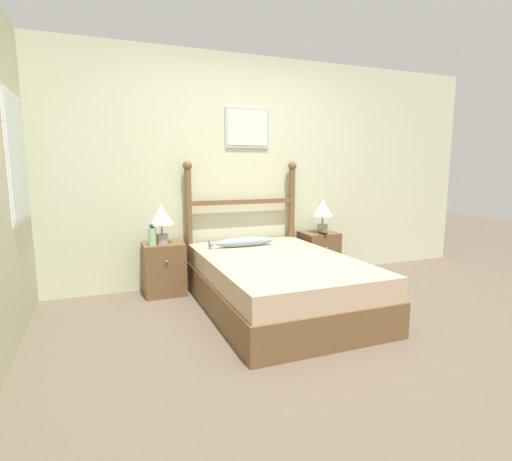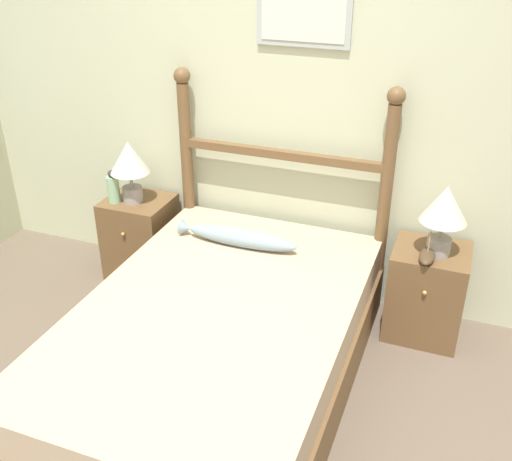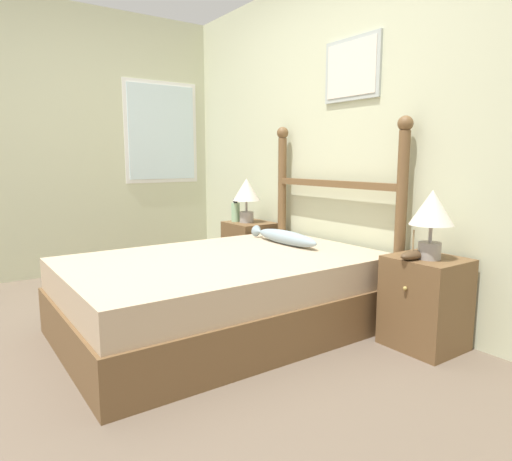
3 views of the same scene
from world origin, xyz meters
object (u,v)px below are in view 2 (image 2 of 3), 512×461
(table_lamp_left, at_px, (129,162))
(bottle, at_px, (113,188))
(nightstand_left, at_px, (141,237))
(fish_pillow, at_px, (238,237))
(bed, at_px, (217,347))
(table_lamp_right, at_px, (445,209))
(model_boat, at_px, (427,256))
(nightstand_right, at_px, (426,292))

(table_lamp_left, bearing_deg, bottle, -154.12)
(nightstand_left, distance_m, fish_pillow, 0.87)
(bed, bearing_deg, bottle, 144.06)
(table_lamp_left, height_order, table_lamp_right, same)
(bottle, height_order, model_boat, bottle)
(fish_pillow, bearing_deg, table_lamp_right, 10.63)
(model_boat, bearing_deg, nightstand_left, 176.29)
(table_lamp_right, height_order, model_boat, table_lamp_right)
(fish_pillow, bearing_deg, table_lamp_left, 165.86)
(table_lamp_right, bearing_deg, fish_pillow, -169.37)
(nightstand_left, bearing_deg, bottle, -145.86)
(bed, bearing_deg, nightstand_right, 41.98)
(table_lamp_left, bearing_deg, fish_pillow, -14.14)
(bed, height_order, bottle, bottle)
(bottle, bearing_deg, bed, -35.94)
(table_lamp_left, bearing_deg, nightstand_right, 0.84)
(bed, distance_m, nightstand_right, 1.25)
(nightstand_right, distance_m, table_lamp_left, 1.94)
(nightstand_right, bearing_deg, fish_pillow, -167.68)
(table_lamp_right, bearing_deg, table_lamp_left, 179.99)
(nightstand_right, height_order, bottle, bottle)
(bed, height_order, table_lamp_right, table_lamp_right)
(bottle, xyz_separation_m, model_boat, (1.95, -0.04, -0.07))
(nightstand_right, distance_m, bottle, 2.00)
(table_lamp_right, relative_size, bottle, 1.83)
(model_boat, distance_m, fish_pillow, 1.04)
(nightstand_right, relative_size, fish_pillow, 0.76)
(nightstand_left, xyz_separation_m, table_lamp_left, (-0.01, -0.03, 0.54))
(nightstand_left, relative_size, fish_pillow, 0.76)
(nightstand_right, height_order, table_lamp_left, table_lamp_left)
(nightstand_left, xyz_separation_m, model_boat, (1.83, -0.12, 0.30))
(table_lamp_right, height_order, fish_pillow, table_lamp_right)
(nightstand_right, relative_size, bottle, 2.50)
(bed, xyz_separation_m, nightstand_right, (0.93, 0.83, 0.03))
(table_lamp_left, xyz_separation_m, bottle, (-0.10, -0.05, -0.17))
(model_boat, xyz_separation_m, fish_pillow, (-1.04, -0.11, -0.03))
(bottle, relative_size, fish_pillow, 0.30)
(table_lamp_right, xyz_separation_m, fish_pillow, (-1.08, -0.20, -0.27))
(table_lamp_left, distance_m, fish_pillow, 0.87)
(nightstand_left, height_order, fish_pillow, fish_pillow)
(table_lamp_left, distance_m, model_boat, 1.86)
(nightstand_right, height_order, fish_pillow, fish_pillow)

